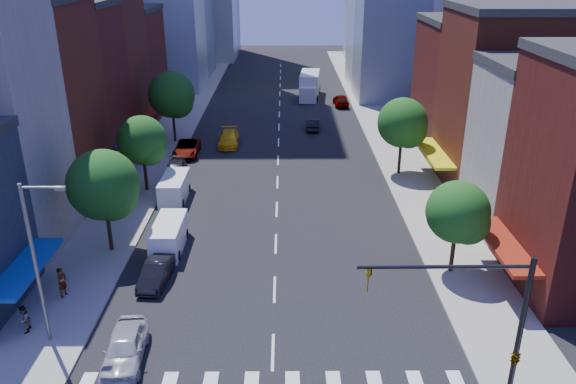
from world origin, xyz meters
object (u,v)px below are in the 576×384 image
(traffic_car_oncoming, at_px, (313,124))
(pedestrian_near, at_px, (62,282))
(parked_car_front, at_px, (125,347))
(parked_car_third, at_px, (187,148))
(traffic_car_far, at_px, (341,100))
(pedestrian_far, at_px, (24,319))
(cargo_van_far, at_px, (174,189))
(box_truck, at_px, (309,86))
(cargo_van_near, at_px, (169,236))
(parked_car_rear, at_px, (176,170))
(taxi, at_px, (229,138))
(parked_car_second, at_px, (156,273))

(traffic_car_oncoming, xyz_separation_m, pedestrian_near, (-16.81, -35.78, 0.42))
(parked_car_front, height_order, parked_car_third, parked_car_front)
(parked_car_front, distance_m, parked_car_third, 32.36)
(traffic_car_far, relative_size, pedestrian_far, 2.86)
(parked_car_third, distance_m, cargo_van_far, 11.77)
(box_truck, xyz_separation_m, pedestrian_near, (-17.08, -52.47, -0.57))
(pedestrian_far, bearing_deg, cargo_van_far, 160.99)
(cargo_van_far, height_order, pedestrian_far, cargo_van_far)
(parked_car_front, bearing_deg, cargo_van_near, 85.96)
(parked_car_front, bearing_deg, parked_car_rear, 90.36)
(taxi, relative_size, pedestrian_far, 3.23)
(parked_car_front, relative_size, traffic_car_oncoming, 1.15)
(taxi, height_order, traffic_car_far, traffic_car_far)
(box_truck, xyz_separation_m, pedestrian_far, (-17.90, -56.00, -0.70))
(parked_car_rear, bearing_deg, taxi, 61.67)
(pedestrian_near, height_order, pedestrian_far, pedestrian_near)
(cargo_van_far, xyz_separation_m, taxi, (3.24, 15.08, -0.27))
(parked_car_third, xyz_separation_m, traffic_car_oncoming, (13.58, 9.25, -0.06))
(traffic_car_oncoming, bearing_deg, parked_car_third, 38.28)
(parked_car_third, bearing_deg, box_truck, 61.00)
(cargo_van_far, bearing_deg, box_truck, 71.24)
(taxi, bearing_deg, cargo_van_far, -103.85)
(parked_car_rear, xyz_separation_m, traffic_car_far, (18.00, 27.10, 0.11))
(taxi, xyz_separation_m, traffic_car_far, (13.94, 17.45, 0.03))
(cargo_van_near, xyz_separation_m, taxi, (2.06, 23.81, -0.26))
(parked_car_third, height_order, cargo_van_near, cargo_van_near)
(cargo_van_near, bearing_deg, parked_car_front, -89.66)
(parked_car_rear, distance_m, taxi, 10.46)
(taxi, relative_size, traffic_car_far, 1.13)
(traffic_car_oncoming, xyz_separation_m, pedestrian_far, (-17.63, -39.31, 0.28))
(parked_car_third, bearing_deg, taxi, 38.55)
(cargo_van_near, height_order, pedestrian_near, pedestrian_near)
(pedestrian_near, bearing_deg, cargo_van_near, -21.96)
(parked_car_second, height_order, taxi, taxi)
(parked_car_rear, distance_m, pedestrian_near, 20.50)
(parked_car_front, xyz_separation_m, parked_car_rear, (-2.00, 26.00, -0.13))
(parked_car_third, distance_m, traffic_car_oncoming, 16.43)
(cargo_van_far, distance_m, traffic_car_oncoming, 24.56)
(cargo_van_far, height_order, taxi, cargo_van_far)
(parked_car_second, relative_size, parked_car_third, 0.79)
(parked_car_rear, xyz_separation_m, pedestrian_far, (-4.05, -23.76, 0.28))
(parked_car_second, bearing_deg, parked_car_front, -85.51)
(parked_car_second, relative_size, parked_car_rear, 0.88)
(traffic_car_far, relative_size, pedestrian_near, 2.44)
(parked_car_second, height_order, traffic_car_far, traffic_car_far)
(parked_car_second, distance_m, box_truck, 52.13)
(box_truck, bearing_deg, traffic_car_far, -45.37)
(cargo_van_near, height_order, traffic_car_oncoming, cargo_van_near)
(traffic_car_oncoming, bearing_deg, parked_car_second, 75.26)
(cargo_van_far, distance_m, traffic_car_far, 36.79)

